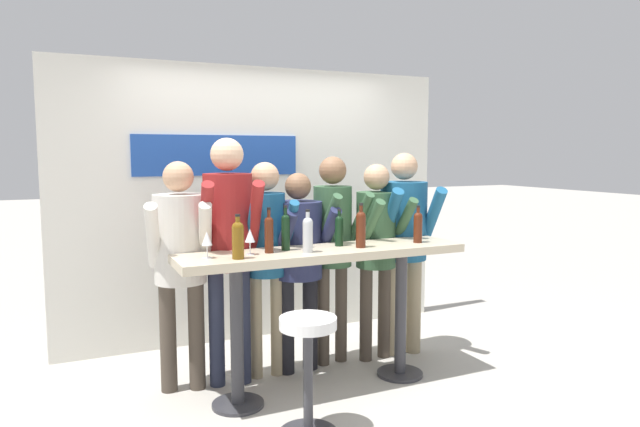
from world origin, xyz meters
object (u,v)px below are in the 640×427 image
bar_stool (308,358)px  wine_bottle_6 (238,238)px  person_right (377,239)px  wine_bottle_0 (269,233)px  wine_bottle_3 (286,230)px  person_far_right (404,232)px  person_far_left (180,251)px  person_center (299,251)px  person_center_right (333,235)px  wine_bottle_4 (308,233)px  wine_glass_1 (250,237)px  tasting_table (324,276)px  wine_bottle_1 (339,229)px  wine_bottle_5 (361,227)px  person_center_left (266,243)px  wine_glass_0 (207,239)px  wine_bottle_2 (418,226)px  person_left (228,233)px

bar_stool → wine_bottle_6: size_ratio=2.55×
person_right → wine_bottle_0: 1.16m
wine_bottle_3 → wine_bottle_6: bearing=-156.3°
person_far_right → wine_bottle_3: size_ratio=5.41×
person_far_right → person_far_left: bearing=-171.2°
person_center → wine_bottle_3: 0.48m
person_center_right → wine_bottle_3: (-0.57, -0.40, 0.12)m
wine_bottle_4 → wine_glass_1: size_ratio=1.70×
person_center_right → person_right: bearing=-15.5°
tasting_table → person_right: (0.67, 0.39, 0.18)m
person_center_right → wine_bottle_0: (-0.71, -0.44, 0.12)m
wine_bottle_1 → wine_glass_1: wine_bottle_1 is taller
wine_bottle_5 → bar_stool: bearing=-140.8°
person_center_left → wine_bottle_6: bearing=-119.4°
wine_bottle_3 → wine_glass_0: bearing=-173.0°
person_far_right → wine_bottle_1: (-0.79, -0.33, 0.11)m
tasting_table → wine_bottle_5: bearing=-11.2°
wine_bottle_2 → wine_glass_0: size_ratio=1.63×
tasting_table → person_far_left: person_far_left is taller
person_center_right → wine_bottle_2: 0.70m
wine_bottle_6 → wine_glass_0: size_ratio=1.66×
person_center → wine_glass_0: person_center is taller
person_center → wine_bottle_4: bearing=-108.1°
tasting_table → wine_glass_0: wine_glass_0 is taller
person_center_right → wine_glass_1: size_ratio=9.69×
bar_stool → wine_bottle_3: bearing=80.4°
person_center → wine_bottle_4: 0.55m
wine_bottle_2 → person_right: bearing=104.5°
person_right → person_far_right: 0.28m
person_left → wine_glass_1: bearing=-74.9°
tasting_table → wine_bottle_6: 0.76m
person_far_left → person_center: bearing=10.6°
person_center_right → wine_glass_0: size_ratio=9.69×
person_center_right → wine_bottle_6: 1.13m
wine_bottle_5 → person_far_left: bearing=158.5°
wine_bottle_5 → tasting_table: bearing=168.8°
wine_glass_0 → wine_bottle_0: bearing=3.1°
person_far_right → bar_stool: bearing=-133.8°
tasting_table → bar_stool: bearing=-123.2°
person_center_left → wine_bottle_4: person_center_left is taller
bar_stool → person_left: 1.19m
wine_bottle_2 → wine_bottle_5: bearing=-178.5°
person_right → wine_bottle_4: (-0.83, -0.48, 0.16)m
person_far_left → person_center_left: (0.65, -0.01, 0.01)m
person_center → person_right: size_ratio=0.96×
person_center → wine_bottle_0: 0.59m
person_center → person_center_right: bearing=6.1°
person_center_left → wine_bottle_1: 0.58m
person_right → person_center_right: bearing=167.5°
bar_stool → person_center: size_ratio=0.47×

